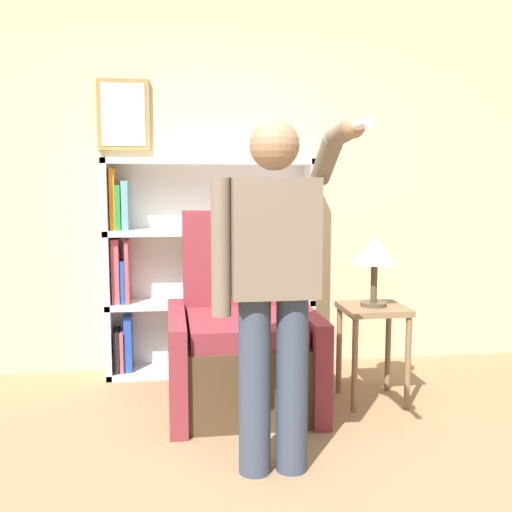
% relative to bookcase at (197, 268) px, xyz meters
% --- Properties ---
extents(ground_plane, '(14.00, 14.00, 0.00)m').
position_rel_bookcase_xyz_m(ground_plane, '(0.19, -1.87, -0.76)').
color(ground_plane, '#937551').
extents(wall_back, '(8.00, 0.11, 2.80)m').
position_rel_bookcase_xyz_m(wall_back, '(0.19, 0.16, 0.64)').
color(wall_back, beige).
rests_on(wall_back, ground_plane).
extents(bookcase, '(1.47, 0.28, 1.53)m').
position_rel_bookcase_xyz_m(bookcase, '(0.00, 0.00, 0.00)').
color(bookcase, white).
rests_on(bookcase, ground_plane).
extents(armchair, '(0.89, 0.90, 1.19)m').
position_rel_bookcase_xyz_m(armchair, '(0.24, -0.67, -0.39)').
color(armchair, '#4C3823').
rests_on(armchair, ground_plane).
extents(person_standing, '(0.54, 0.78, 1.65)m').
position_rel_bookcase_xyz_m(person_standing, '(0.28, -1.59, 0.18)').
color(person_standing, '#384256').
rests_on(person_standing, ground_plane).
extents(side_table, '(0.39, 0.39, 0.61)m').
position_rel_bookcase_xyz_m(side_table, '(1.05, -0.75, -0.28)').
color(side_table, '#846647').
rests_on(side_table, ground_plane).
extents(table_lamp, '(0.28, 0.28, 0.44)m').
position_rel_bookcase_xyz_m(table_lamp, '(1.05, -0.75, 0.18)').
color(table_lamp, '#4C4233').
rests_on(table_lamp, side_table).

